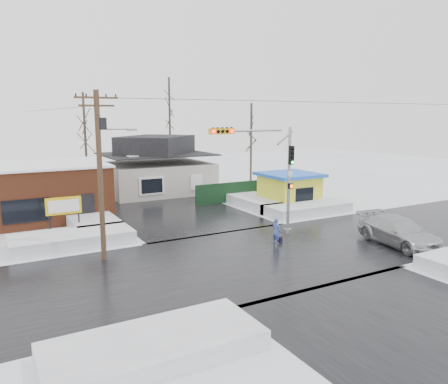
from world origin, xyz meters
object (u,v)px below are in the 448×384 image
car (399,232)px  traffic_signal (270,167)px  utility_pole (101,166)px  marquee_sign (64,207)px  kiosk (289,189)px  pedestrian (276,231)px

car → traffic_signal: bearing=144.1°
utility_pole → car: 17.65m
utility_pole → marquee_sign: size_ratio=3.53×
kiosk → car: (-1.39, -12.49, -0.63)m
marquee_sign → kiosk: size_ratio=0.55×
traffic_signal → pedestrian: bearing=-109.9°
kiosk → pedestrian: 11.63m
utility_pole → traffic_signal: bearing=-2.9°
traffic_signal → marquee_sign: 13.42m
utility_pole → pedestrian: bearing=-12.8°
pedestrian → car: car is taller
utility_pole → marquee_sign: bearing=100.1°
utility_pole → car: utility_pole is taller
utility_pole → marquee_sign: 6.87m
kiosk → marquee_sign: bearing=-178.4°
marquee_sign → utility_pole: bearing=-79.9°
pedestrian → car: 7.33m
traffic_signal → utility_pole: (-10.36, 0.53, 0.57)m
traffic_signal → utility_pole: bearing=177.1°
utility_pole → pedestrian: size_ratio=5.55×
utility_pole → kiosk: bearing=20.4°
kiosk → pedestrian: (-7.68, -8.71, -0.65)m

